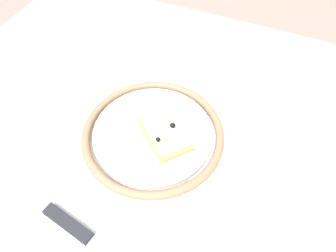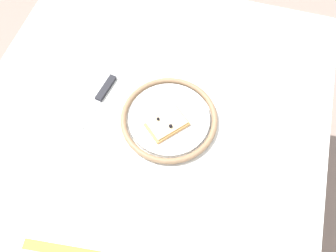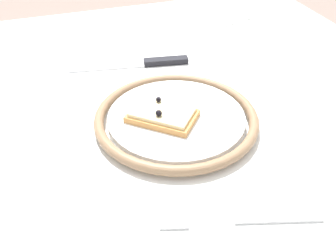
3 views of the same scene
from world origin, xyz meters
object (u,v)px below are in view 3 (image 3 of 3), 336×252
Objects in this scene: dining_table at (183,134)px; fork at (239,220)px; pizza_slice_near at (162,115)px; knife at (150,63)px; plate at (176,119)px; napkin at (219,14)px.

fork is (-0.27, 0.03, 0.08)m from dining_table.
pizza_slice_near is (-0.06, 0.06, 0.10)m from dining_table.
fork reaches higher than dining_table.
pizza_slice_near reaches higher than fork.
pizza_slice_near is 0.21m from knife.
plate is at bearing 175.24° from knife.
dining_table is 0.28m from fork.
plate reaches higher than knife.
dining_table is 0.13m from pizza_slice_near.
fork and napkin have the same top height.
knife is 1.21× the size of fork.
pizza_slice_near is 0.51m from napkin.
dining_table is 3.69× the size of plate.
plate is 1.34× the size of fork.
napkin is (0.42, -0.26, -0.01)m from plate.
knife is 0.32m from napkin.
knife reaches higher than fork.
plate is 0.03m from pizza_slice_near.
plate is at bearing 148.22° from dining_table.
pizza_slice_near reaches higher than napkin.
dining_table is at bearing -45.12° from pizza_slice_near.
napkin is at bearing -32.60° from dining_table.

